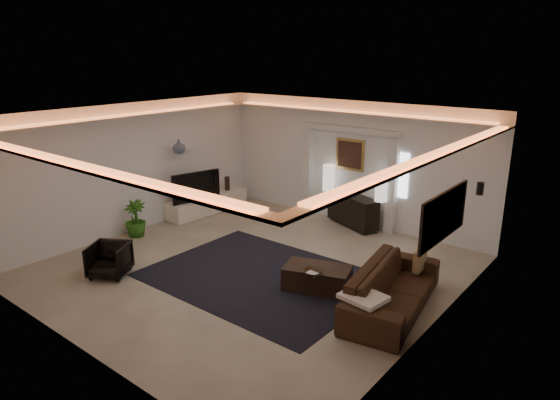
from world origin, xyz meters
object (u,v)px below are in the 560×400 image
Objects in this scene: coffee_table at (317,278)px; armchair at (109,260)px; console at (353,210)px; sofa at (392,289)px.

armchair is (-3.28, -1.94, 0.10)m from coffee_table.
console is at bearing 91.18° from coffee_table.
sofa is at bearing -29.48° from console.
sofa is 2.18× the size of coffee_table.
console is at bearing 36.13° from armchair.
sofa is 1.35m from coffee_table.
sofa is at bearing -7.21° from armchair.
sofa reaches higher than coffee_table.
console is 3.94m from sofa.
coffee_table is 3.81m from armchair.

